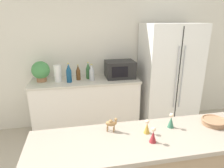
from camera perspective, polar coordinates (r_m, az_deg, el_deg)
name	(u,v)px	position (r m, az deg, el deg)	size (l,w,h in m)	color
wall_back	(98,55)	(3.57, -4.05, 8.26)	(8.00, 0.06, 2.55)	silver
back_counter	(86,105)	(3.47, -7.31, -6.11)	(1.74, 0.63, 0.94)	silver
refrigerator	(168,77)	(3.63, 15.77, 1.88)	(0.93, 0.71, 1.82)	white
potted_plant	(41,71)	(3.33, -19.70, 3.58)	(0.28, 0.28, 0.32)	#9E6B47
paper_towel_roll	(58,73)	(3.26, -15.24, 2.92)	(0.11, 0.11, 0.26)	white
microwave	(120,69)	(3.37, 2.27, 4.24)	(0.48, 0.37, 0.28)	black
back_bottle_0	(92,73)	(3.22, -5.82, 3.24)	(0.08, 0.08, 0.26)	#B2B7BC
back_bottle_1	(88,71)	(3.32, -6.82, 3.74)	(0.08, 0.08, 0.27)	#2D6033
back_bottle_2	(78,73)	(3.28, -9.64, 3.19)	(0.07, 0.07, 0.25)	brown
back_bottle_3	(69,73)	(3.17, -12.23, 3.03)	(0.08, 0.08, 0.30)	navy
fruit_bowl	(214,121)	(1.99, 27.06, -9.50)	(0.21, 0.21, 0.05)	#8C6647
camel_figurine	(111,123)	(1.66, -0.24, -11.16)	(0.10, 0.07, 0.12)	olive
wise_man_figurine_blue	(153,136)	(1.57, 11.66, -14.27)	(0.05, 0.05, 0.13)	maroon
wise_man_figurine_crimson	(147,127)	(1.67, 9.94, -12.09)	(0.05, 0.05, 0.12)	#B28933
wise_man_figurine_purple	(171,121)	(1.79, 16.51, -10.17)	(0.06, 0.06, 0.13)	#33664C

